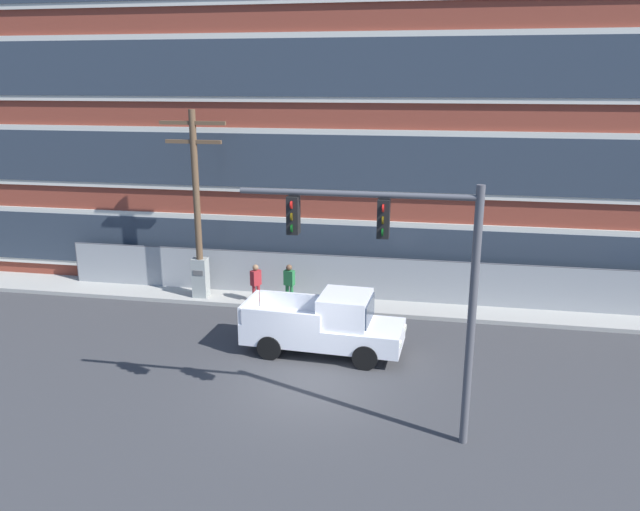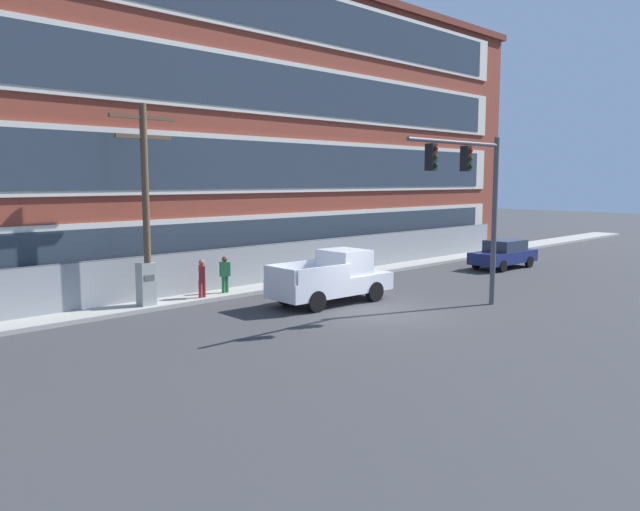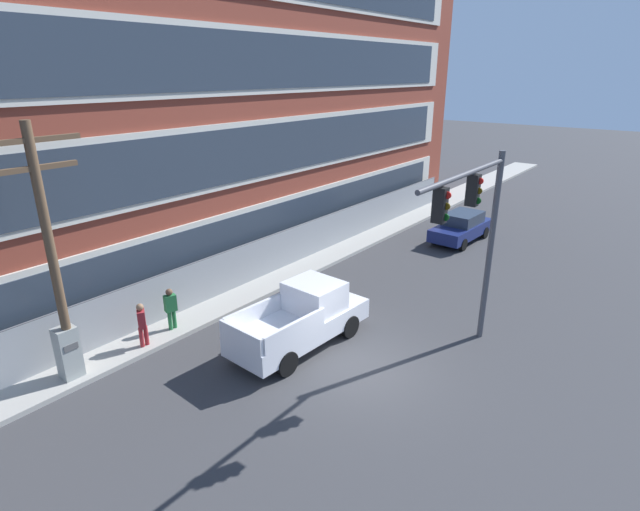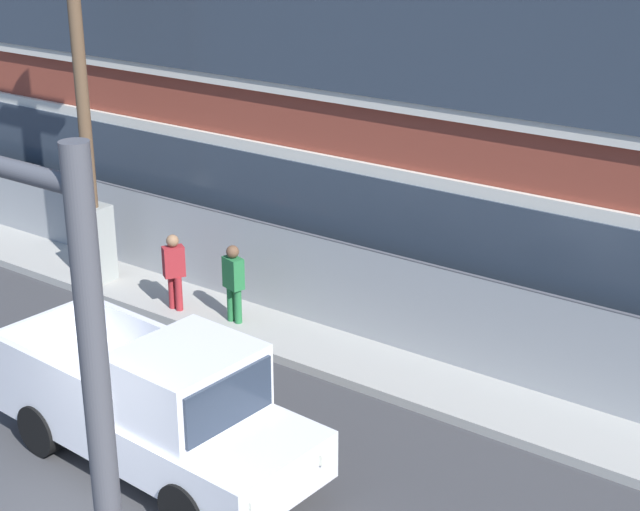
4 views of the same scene
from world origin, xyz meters
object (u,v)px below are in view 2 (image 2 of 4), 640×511
pickup_truck_white (334,279)px  traffic_signal_mast (473,188)px  electrical_cabinet (146,286)px  sedan_navy (504,254)px  utility_pole_near_corner (145,196)px  pedestrian_near_cabinet (202,277)px  pedestrian_by_fence (225,273)px

pickup_truck_white → traffic_signal_mast: bearing=-59.7°
traffic_signal_mast → electrical_cabinet: bearing=134.7°
pickup_truck_white → sedan_navy: (13.73, 0.22, -0.17)m
utility_pole_near_corner → pickup_truck_white: bearing=-34.3°
traffic_signal_mast → pedestrian_near_cabinet: size_ratio=3.81×
traffic_signal_mast → pickup_truck_white: size_ratio=1.21×
pickup_truck_white → electrical_cabinet: size_ratio=3.01×
sedan_navy → utility_pole_near_corner: size_ratio=0.58×
sedan_navy → pedestrian_by_fence: pedestrian_by_fence is taller
traffic_signal_mast → pickup_truck_white: 6.38m
sedan_navy → electrical_cabinet: size_ratio=2.51×
electrical_cabinet → pedestrian_near_cabinet: size_ratio=1.05×
pedestrian_near_cabinet → utility_pole_near_corner: bearing=177.9°
sedan_navy → electrical_cabinet: (-19.63, 3.86, 0.09)m
traffic_signal_mast → pedestrian_by_fence: 10.59m
pickup_truck_white → utility_pole_near_corner: 7.81m
electrical_cabinet → sedan_navy: bearing=-11.1°
pickup_truck_white → pedestrian_near_cabinet: (-3.53, 3.91, 0.01)m
utility_pole_near_corner → pedestrian_by_fence: bearing=2.4°
traffic_signal_mast → pedestrian_near_cabinet: 11.07m
utility_pole_near_corner → pedestrian_near_cabinet: utility_pole_near_corner is taller
traffic_signal_mast → pedestrian_near_cabinet: traffic_signal_mast is taller
pedestrian_near_cabinet → traffic_signal_mast: bearing=-53.8°
utility_pole_near_corner → electrical_cabinet: bearing=117.5°
sedan_navy → utility_pole_near_corner: (-19.58, 3.77, 3.46)m
utility_pole_near_corner → traffic_signal_mast: bearing=-45.1°
pedestrian_near_cabinet → pickup_truck_white: bearing=-47.9°
traffic_signal_mast → utility_pole_near_corner: 12.05m
traffic_signal_mast → pedestrian_near_cabinet: (-6.18, 8.45, -3.59)m
sedan_navy → pedestrian_near_cabinet: 17.65m
pedestrian_near_cabinet → sedan_navy: bearing=-12.0°
traffic_signal_mast → pedestrian_by_fence: bearing=119.3°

